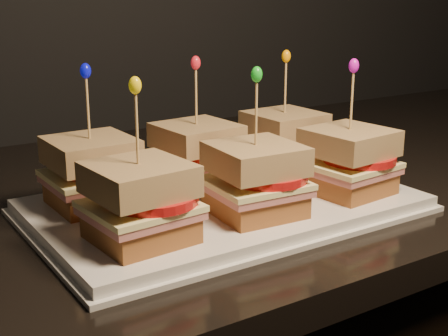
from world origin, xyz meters
TOP-DOWN VIEW (x-y plane):
  - platter at (0.65, 1.53)m, footprint 0.43×0.27m
  - platter_rim at (0.65, 1.53)m, footprint 0.45×0.28m
  - sandwich_0_bread_bot at (0.51, 1.59)m, footprint 0.09×0.09m
  - sandwich_0_ham at (0.51, 1.59)m, footprint 0.10×0.10m
  - sandwich_0_cheese at (0.51, 1.59)m, footprint 0.10×0.10m
  - sandwich_0_tomato at (0.52, 1.58)m, footprint 0.09×0.09m
  - sandwich_0_bread_top at (0.51, 1.59)m, footprint 0.09×0.09m
  - sandwich_0_pick at (0.51, 1.59)m, footprint 0.00×0.00m
  - sandwich_0_frill at (0.51, 1.59)m, footprint 0.01×0.01m
  - sandwich_1_bread_bot at (0.65, 1.59)m, footprint 0.09×0.09m
  - sandwich_1_ham at (0.65, 1.59)m, footprint 0.10×0.10m
  - sandwich_1_cheese at (0.65, 1.59)m, footprint 0.10×0.10m
  - sandwich_1_tomato at (0.66, 1.58)m, footprint 0.09×0.09m
  - sandwich_1_bread_top at (0.65, 1.59)m, footprint 0.10×0.10m
  - sandwich_1_pick at (0.65, 1.59)m, footprint 0.00×0.00m
  - sandwich_1_frill at (0.65, 1.59)m, footprint 0.01×0.01m
  - sandwich_2_bread_bot at (0.78, 1.59)m, footprint 0.09×0.09m
  - sandwich_2_ham at (0.78, 1.59)m, footprint 0.10×0.10m
  - sandwich_2_cheese at (0.78, 1.59)m, footprint 0.10×0.10m
  - sandwich_2_tomato at (0.80, 1.58)m, footprint 0.09×0.09m
  - sandwich_2_bread_top at (0.78, 1.59)m, footprint 0.09×0.09m
  - sandwich_2_pick at (0.78, 1.59)m, footprint 0.00×0.00m
  - sandwich_2_frill at (0.78, 1.59)m, footprint 0.01×0.01m
  - sandwich_3_bread_bot at (0.51, 1.47)m, footprint 0.09×0.09m
  - sandwich_3_ham at (0.51, 1.47)m, footprint 0.10×0.10m
  - sandwich_3_cheese at (0.51, 1.47)m, footprint 0.11×0.10m
  - sandwich_3_tomato at (0.52, 1.46)m, footprint 0.09×0.09m
  - sandwich_3_bread_top at (0.51, 1.47)m, footprint 0.10×0.10m
  - sandwich_3_pick at (0.51, 1.47)m, footprint 0.00×0.00m
  - sandwich_3_frill at (0.51, 1.47)m, footprint 0.01×0.01m
  - sandwich_4_bread_bot at (0.65, 1.47)m, footprint 0.09×0.09m
  - sandwich_4_ham at (0.65, 1.47)m, footprint 0.10×0.10m
  - sandwich_4_cheese at (0.65, 1.47)m, footprint 0.10×0.10m
  - sandwich_4_tomato at (0.66, 1.46)m, footprint 0.09×0.09m
  - sandwich_4_bread_top at (0.65, 1.47)m, footprint 0.10×0.10m
  - sandwich_4_pick at (0.65, 1.47)m, footprint 0.00×0.00m
  - sandwich_4_frill at (0.65, 1.47)m, footprint 0.01×0.01m
  - sandwich_5_bread_bot at (0.78, 1.47)m, footprint 0.10×0.10m
  - sandwich_5_ham at (0.78, 1.47)m, footprint 0.11×0.10m
  - sandwich_5_cheese at (0.78, 1.47)m, footprint 0.11×0.10m
  - sandwich_5_tomato at (0.80, 1.46)m, footprint 0.09×0.09m
  - sandwich_5_bread_top at (0.78, 1.47)m, footprint 0.10×0.10m
  - sandwich_5_pick at (0.78, 1.47)m, footprint 0.00×0.00m
  - sandwich_5_frill at (0.78, 1.47)m, footprint 0.01×0.01m

SIDE VIEW (x-z plane):
  - platter_rim at x=0.65m, z-range 0.91..0.92m
  - platter at x=0.65m, z-range 0.91..0.93m
  - sandwich_0_bread_bot at x=0.51m, z-range 0.93..0.96m
  - sandwich_1_bread_bot at x=0.65m, z-range 0.93..0.96m
  - sandwich_2_bread_bot at x=0.78m, z-range 0.93..0.96m
  - sandwich_3_bread_bot at x=0.51m, z-range 0.93..0.96m
  - sandwich_4_bread_bot at x=0.65m, z-range 0.93..0.96m
  - sandwich_5_bread_bot at x=0.78m, z-range 0.93..0.96m
  - sandwich_0_ham at x=0.51m, z-range 0.96..0.96m
  - sandwich_1_ham at x=0.65m, z-range 0.96..0.96m
  - sandwich_2_ham at x=0.78m, z-range 0.96..0.96m
  - sandwich_3_ham at x=0.51m, z-range 0.96..0.96m
  - sandwich_4_ham at x=0.65m, z-range 0.96..0.96m
  - sandwich_5_ham at x=0.78m, z-range 0.96..0.96m
  - sandwich_0_cheese at x=0.51m, z-range 0.96..0.97m
  - sandwich_1_cheese at x=0.65m, z-range 0.96..0.97m
  - sandwich_2_cheese at x=0.78m, z-range 0.96..0.97m
  - sandwich_3_cheese at x=0.51m, z-range 0.96..0.97m
  - sandwich_4_cheese at x=0.65m, z-range 0.96..0.97m
  - sandwich_5_cheese at x=0.78m, z-range 0.96..0.97m
  - sandwich_0_tomato at x=0.52m, z-range 0.97..0.98m
  - sandwich_1_tomato at x=0.66m, z-range 0.97..0.98m
  - sandwich_2_tomato at x=0.80m, z-range 0.97..0.98m
  - sandwich_3_tomato at x=0.52m, z-range 0.97..0.98m
  - sandwich_4_tomato at x=0.66m, z-range 0.97..0.98m
  - sandwich_5_tomato at x=0.80m, z-range 0.97..0.98m
  - sandwich_0_bread_top at x=0.51m, z-range 0.98..1.01m
  - sandwich_1_bread_top at x=0.65m, z-range 0.98..1.01m
  - sandwich_2_bread_top at x=0.78m, z-range 0.98..1.01m
  - sandwich_3_bread_top at x=0.51m, z-range 0.98..1.01m
  - sandwich_4_bread_top at x=0.65m, z-range 0.98..1.01m
  - sandwich_5_bread_top at x=0.78m, z-range 0.98..1.01m
  - sandwich_0_pick at x=0.51m, z-range 0.99..1.08m
  - sandwich_1_pick at x=0.65m, z-range 0.99..1.08m
  - sandwich_2_pick at x=0.78m, z-range 0.99..1.08m
  - sandwich_3_pick at x=0.51m, z-range 0.99..1.08m
  - sandwich_4_pick at x=0.65m, z-range 0.99..1.08m
  - sandwich_5_pick at x=0.78m, z-range 0.99..1.08m
  - sandwich_0_frill at x=0.51m, z-range 1.08..1.09m
  - sandwich_1_frill at x=0.65m, z-range 1.08..1.09m
  - sandwich_2_frill at x=0.78m, z-range 1.08..1.09m
  - sandwich_3_frill at x=0.51m, z-range 1.08..1.09m
  - sandwich_4_frill at x=0.65m, z-range 1.08..1.09m
  - sandwich_5_frill at x=0.78m, z-range 1.08..1.09m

